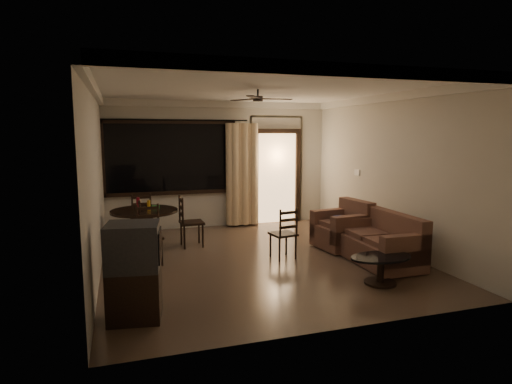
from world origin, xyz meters
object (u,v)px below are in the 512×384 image
object	(u,v)px
dining_chair_south	(150,245)
dining_chair_north	(142,226)
dining_chair_west	(130,236)
tv_cabinet	(134,271)
sofa	(382,244)
coffee_table	(381,265)
side_chair	(283,243)
armchair	(344,229)
dining_chair_east	(191,231)
dining_table	(145,218)

from	to	relation	value
dining_chair_south	dining_chair_north	world-z (taller)	same
dining_chair_south	dining_chair_west	bearing A→B (deg)	107.51
dining_chair_south	dining_chair_north	xyz separation A→B (m)	(-0.05, 1.64, -0.02)
tv_cabinet	sofa	distance (m)	4.03
coffee_table	side_chair	size ratio (longest dim) A/B	1.04
dining_chair_north	armchair	world-z (taller)	dining_chair_north
dining_chair_north	dining_chair_west	bearing A→B (deg)	71.71
dining_chair_west	coffee_table	xyz separation A→B (m)	(3.31, -2.77, -0.02)
dining_chair_east	sofa	size ratio (longest dim) A/B	0.63
dining_chair_east	tv_cabinet	distance (m)	3.16
dining_chair_north	tv_cabinet	bearing A→B (deg)	84.46
armchair	coffee_table	bearing A→B (deg)	-110.48
tv_cabinet	dining_chair_east	bearing A→B (deg)	78.02
dining_chair_east	dining_chair_south	distance (m)	1.20
dining_table	dining_chair_north	bearing A→B (deg)	91.76
dining_chair_south	side_chair	distance (m)	2.20
dining_chair_north	sofa	size ratio (longest dim) A/B	0.63
side_chair	dining_table	bearing A→B (deg)	-37.96
dining_chair_west	dining_chair_north	bearing A→B (deg)	161.71
dining_table	sofa	world-z (taller)	dining_table
dining_chair_west	dining_table	bearing A→B (deg)	93.75
dining_chair_west	dining_chair_north	size ratio (longest dim) A/B	1.00
dining_table	dining_chair_south	bearing A→B (deg)	-88.47
dining_chair_west	armchair	size ratio (longest dim) A/B	1.01
dining_chair_east	coffee_table	bearing A→B (deg)	-143.49
coffee_table	sofa	bearing A→B (deg)	54.81
dining_chair_east	tv_cabinet	world-z (taller)	tv_cabinet
armchair	dining_chair_north	bearing A→B (deg)	147.31
dining_chair_west	dining_chair_east	world-z (taller)	same
dining_table	dining_chair_east	distance (m)	0.89
dining_chair_south	side_chair	bearing A→B (deg)	-11.05
dining_chair_north	side_chair	size ratio (longest dim) A/B	1.09
tv_cabinet	sofa	xyz separation A→B (m)	(3.91, 0.96, -0.24)
dining_chair_east	dining_table	bearing A→B (deg)	89.92
dining_table	dining_chair_north	xyz separation A→B (m)	(-0.02, 0.79, -0.30)
armchair	coffee_table	distance (m)	1.91
dining_table	side_chair	distance (m)	2.53
dining_chair_east	dining_chair_south	world-z (taller)	same
dining_chair_west	coffee_table	world-z (taller)	dining_chair_west
armchair	side_chair	xyz separation A→B (m)	(-1.31, -0.28, -0.09)
dining_chair_west	dining_chair_south	distance (m)	0.88
dining_chair_south	tv_cabinet	size ratio (longest dim) A/B	0.86
dining_chair_east	coffee_table	size ratio (longest dim) A/B	1.04
coffee_table	dining_chair_east	bearing A→B (deg)	128.15
side_chair	coffee_table	bearing A→B (deg)	109.39
dining_table	sofa	size ratio (longest dim) A/B	0.79
dining_chair_east	armchair	bearing A→B (deg)	-111.45
dining_chair_east	dining_chair_north	bearing A→B (deg)	46.76
tv_cabinet	side_chair	bearing A→B (deg)	43.26
dining_table	armchair	bearing A→B (deg)	-15.00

